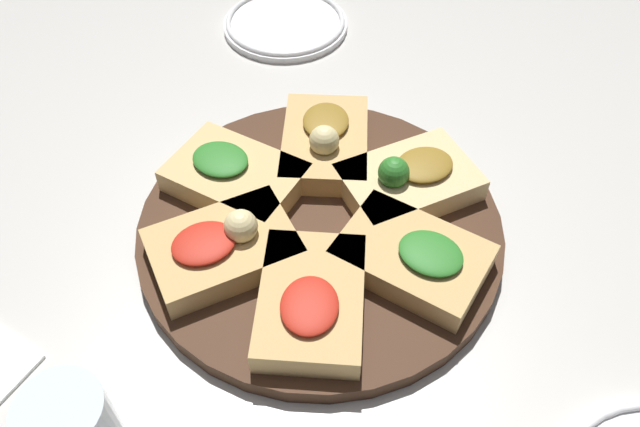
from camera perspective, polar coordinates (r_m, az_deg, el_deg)
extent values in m
plane|color=beige|center=(0.73, 0.00, -1.86)|extent=(3.00, 3.00, 0.00)
cylinder|color=#422819|center=(0.72, 0.00, -1.34)|extent=(0.42, 0.42, 0.02)
cube|color=tan|center=(0.67, 8.40, -3.97)|extent=(0.17, 0.13, 0.03)
ellipsoid|color=#2D7A28|center=(0.65, 10.10, -3.59)|extent=(0.08, 0.07, 0.01)
cube|color=#E5C689|center=(0.74, 8.10, 2.88)|extent=(0.15, 0.18, 0.03)
ellipsoid|color=olive|center=(0.73, 9.55, 4.43)|extent=(0.08, 0.08, 0.01)
sphere|color=#2D7A28|center=(0.71, 6.75, 3.77)|extent=(0.04, 0.04, 0.04)
cube|color=tan|center=(0.78, 0.46, 6.43)|extent=(0.18, 0.18, 0.03)
ellipsoid|color=olive|center=(0.78, 0.54, 8.49)|extent=(0.09, 0.09, 0.01)
sphere|color=beige|center=(0.75, 0.39, 6.71)|extent=(0.04, 0.04, 0.04)
cube|color=#DBB775|center=(0.75, -7.74, 3.32)|extent=(0.17, 0.14, 0.03)
ellipsoid|color=#2D7A28|center=(0.74, -9.11, 4.94)|extent=(0.08, 0.07, 0.01)
cube|color=tan|center=(0.68, -8.84, -3.20)|extent=(0.15, 0.18, 0.03)
ellipsoid|color=red|center=(0.66, -10.59, -2.66)|extent=(0.08, 0.08, 0.01)
sphere|color=beige|center=(0.66, -7.25, -1.16)|extent=(0.04, 0.04, 0.04)
cube|color=tan|center=(0.63, -0.80, -7.94)|extent=(0.18, 0.18, 0.03)
ellipsoid|color=red|center=(0.61, -0.97, -8.40)|extent=(0.09, 0.09, 0.01)
cylinder|color=white|center=(1.05, -3.17, 16.86)|extent=(0.20, 0.20, 0.01)
torus|color=white|center=(1.05, -3.19, 17.19)|extent=(0.19, 0.19, 0.01)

